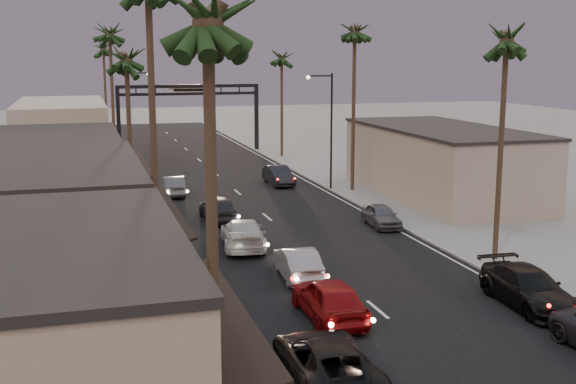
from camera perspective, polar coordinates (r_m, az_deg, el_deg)
ground at (r=49.58m, az=-2.52°, el=-1.27°), size 200.00×200.00×0.00m
road at (r=54.35m, az=-3.78°, el=-0.21°), size 14.00×120.00×0.02m
sidewalk_left at (r=60.04m, az=-14.13°, el=0.58°), size 5.00×92.00×0.12m
sidewalk_right at (r=63.56m, az=3.23°, el=1.44°), size 5.00×92.00×0.12m
storefront_near at (r=20.62m, az=-19.75°, el=-11.42°), size 8.00×12.00×5.50m
storefront_mid at (r=34.01m, az=-18.44°, el=-2.66°), size 8.00×14.00×5.50m
storefront_far at (r=49.76m, az=-17.82°, el=1.19°), size 8.00×16.00×5.00m
storefront_dist at (r=72.51m, az=-17.43°, el=4.46°), size 8.00×20.00×6.00m
building_right at (r=54.12m, az=12.02°, el=2.21°), size 8.00×18.00×5.00m
arch at (r=78.11m, az=-7.84°, el=7.14°), size 15.20×0.40×7.27m
streetlight_right at (r=55.49m, az=3.18°, el=5.58°), size 2.13×0.30×9.00m
streetlight_left at (r=65.47m, az=-12.29°, el=6.13°), size 2.13×0.30×9.00m
palm_la at (r=16.41m, az=-6.39°, el=14.65°), size 3.20×3.20×13.20m
palm_lc at (r=43.22m, az=-12.68°, el=10.70°), size 3.20×3.20×12.20m
palm_ld at (r=62.22m, az=-13.93°, el=12.37°), size 3.20×3.20×14.20m
palm_ra at (r=37.04m, az=16.93°, el=12.04°), size 3.20×3.20×13.20m
palm_rb at (r=54.96m, az=5.31°, el=12.89°), size 3.20×3.20×14.20m
palm_rc at (r=73.90m, az=-0.50°, el=10.86°), size 3.20×3.20×12.20m
palm_far at (r=85.19m, az=-14.40°, el=11.17°), size 3.20×3.20×13.20m
oncoming_red at (r=28.89m, az=3.27°, el=-8.40°), size 1.99×4.95×1.69m
oncoming_pickup at (r=23.45m, az=3.08°, el=-13.20°), size 2.92×5.85×1.59m
oncoming_silver at (r=34.01m, az=0.75°, el=-5.60°), size 1.90×4.59×1.48m
oncoming_white at (r=39.30m, az=-3.57°, el=-3.30°), size 2.94×5.69×1.58m
oncoming_dgrey at (r=45.82m, az=-5.54°, el=-1.27°), size 2.01×4.81×1.63m
oncoming_grey_far at (r=54.51m, az=-9.02°, el=0.48°), size 1.87×4.51×1.45m
curbside_black at (r=31.89m, az=18.46°, el=-7.19°), size 2.48×5.57×1.59m
curbside_grey at (r=44.47m, az=7.39°, el=-1.85°), size 1.88×4.10×1.36m
curbside_far at (r=58.31m, az=-0.76°, el=1.32°), size 1.68×4.63×1.52m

